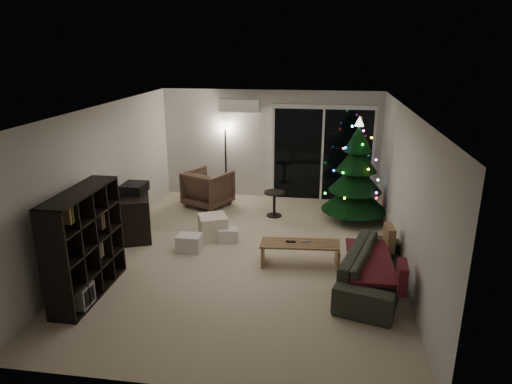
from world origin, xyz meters
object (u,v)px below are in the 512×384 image
coffee_table (300,254)px  armchair (208,188)px  sofa (376,269)px  christmas_tree (356,170)px  bookshelf (72,243)px  media_cabinet (136,213)px

coffee_table → armchair: bearing=125.5°
sofa → christmas_tree: (-0.17, 2.72, 0.77)m
coffee_table → sofa: bearing=-29.8°
christmas_tree → bookshelf: bearing=-139.8°
bookshelf → christmas_tree: bearing=27.3°
bookshelf → coffee_table: (3.15, 1.32, -0.58)m
bookshelf → christmas_tree: (4.13, 3.49, 0.29)m
bookshelf → coffee_table: 3.47m
coffee_table → media_cabinet: bearing=159.7°
sofa → media_cabinet: bearing=87.2°
bookshelf → coffee_table: size_ratio=1.23×
media_cabinet → christmas_tree: size_ratio=0.61×
coffee_table → christmas_tree: (0.98, 2.17, 0.87)m
sofa → coffee_table: (-1.15, 0.55, -0.10)m
media_cabinet → coffee_table: 3.29m
armchair → coffee_table: 3.42m
media_cabinet → christmas_tree: (4.13, 1.26, 0.66)m
christmas_tree → armchair: bearing=171.8°
media_cabinet → coffee_table: (3.15, -0.91, -0.21)m
armchair → christmas_tree: 3.26m
bookshelf → sofa: bearing=-2.8°
armchair → bookshelf: bearing=101.9°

